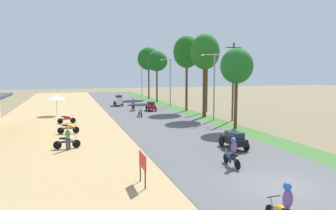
{
  "coord_description": "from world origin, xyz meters",
  "views": [
    {
      "loc": [
        -9.06,
        -11.4,
        5.28
      ],
      "look_at": [
        0.41,
        17.8,
        1.96
      ],
      "focal_mm": 32.78,
      "sensor_mm": 36.0,
      "label": 1
    }
  ],
  "objects_px": {
    "streetlamp_far": "(142,77)",
    "car_hatchback_red": "(151,106)",
    "motorbike_ahead_second": "(232,153)",
    "street_signboard": "(143,163)",
    "median_tree_fifth": "(149,59)",
    "utility_pole_near": "(233,81)",
    "median_tree_second": "(205,53)",
    "median_tree_fourth": "(157,61)",
    "motorbike_ahead_fourth": "(133,105)",
    "streetlamp_mid": "(170,79)",
    "vendor_umbrella": "(56,97)",
    "streetlamp_near": "(214,82)",
    "parked_motorbike_third": "(67,119)",
    "parked_motorbike_nearest": "(67,141)",
    "utility_pole_far": "(207,77)",
    "parked_motorbike_second": "(69,128)",
    "motorbike_foreground_rider": "(284,207)",
    "motorbike_ahead_third": "(140,112)",
    "median_tree_nearest": "(237,66)",
    "median_tree_third": "(187,52)",
    "car_sedan_black": "(234,139)",
    "car_van_white": "(118,100)",
    "pedestrian_on_shoulder": "(68,137)"
  },
  "relations": [
    {
      "from": "streetlamp_near",
      "to": "car_hatchback_red",
      "type": "relative_size",
      "value": 3.59
    },
    {
      "from": "vendor_umbrella",
      "to": "median_tree_fifth",
      "type": "bearing_deg",
      "value": 49.14
    },
    {
      "from": "car_hatchback_red",
      "to": "motorbike_ahead_third",
      "type": "height_order",
      "value": "car_hatchback_red"
    },
    {
      "from": "motorbike_foreground_rider",
      "to": "parked_motorbike_third",
      "type": "bearing_deg",
      "value": 105.71
    },
    {
      "from": "streetlamp_mid",
      "to": "utility_pole_far",
      "type": "distance_m",
      "value": 8.04
    },
    {
      "from": "street_signboard",
      "to": "car_van_white",
      "type": "height_order",
      "value": "car_van_white"
    },
    {
      "from": "vendor_umbrella",
      "to": "motorbike_ahead_fourth",
      "type": "xyz_separation_m",
      "value": [
        9.63,
        1.29,
        -1.45
      ]
    },
    {
      "from": "motorbike_ahead_second",
      "to": "street_signboard",
      "type": "bearing_deg",
      "value": -168.14
    },
    {
      "from": "vendor_umbrella",
      "to": "median_tree_fourth",
      "type": "distance_m",
      "value": 20.79
    },
    {
      "from": "utility_pole_far",
      "to": "motorbike_foreground_rider",
      "type": "height_order",
      "value": "utility_pole_far"
    },
    {
      "from": "parked_motorbike_nearest",
      "to": "motorbike_ahead_second",
      "type": "xyz_separation_m",
      "value": [
        8.65,
        -7.16,
        0.3
      ]
    },
    {
      "from": "median_tree_fifth",
      "to": "car_sedan_black",
      "type": "relative_size",
      "value": 4.41
    },
    {
      "from": "car_sedan_black",
      "to": "motorbike_ahead_fourth",
      "type": "xyz_separation_m",
      "value": [
        -2.41,
        22.25,
        0.11
      ]
    },
    {
      "from": "pedestrian_on_shoulder",
      "to": "streetlamp_near",
      "type": "distance_m",
      "value": 17.58
    },
    {
      "from": "streetlamp_near",
      "to": "motorbike_ahead_fourth",
      "type": "bearing_deg",
      "value": 122.48
    },
    {
      "from": "street_signboard",
      "to": "motorbike_ahead_third",
      "type": "distance_m",
      "value": 22.06
    },
    {
      "from": "median_tree_third",
      "to": "streetlamp_far",
      "type": "relative_size",
      "value": 1.39
    },
    {
      "from": "utility_pole_far",
      "to": "motorbike_foreground_rider",
      "type": "xyz_separation_m",
      "value": [
        -10.83,
        -29.07,
        -3.78
      ]
    },
    {
      "from": "motorbike_ahead_second",
      "to": "motorbike_ahead_third",
      "type": "relative_size",
      "value": 1.0
    },
    {
      "from": "streetlamp_far",
      "to": "parked_motorbike_third",
      "type": "bearing_deg",
      "value": -115.77
    },
    {
      "from": "median_tree_second",
      "to": "car_van_white",
      "type": "relative_size",
      "value": 3.97
    },
    {
      "from": "median_tree_nearest",
      "to": "utility_pole_near",
      "type": "bearing_deg",
      "value": 63.52
    },
    {
      "from": "streetlamp_mid",
      "to": "streetlamp_far",
      "type": "distance_m",
      "value": 19.23
    },
    {
      "from": "median_tree_fourth",
      "to": "utility_pole_far",
      "type": "relative_size",
      "value": 1.0
    },
    {
      "from": "street_signboard",
      "to": "median_tree_fifth",
      "type": "xyz_separation_m",
      "value": [
        11.72,
        44.45,
        6.7
      ]
    },
    {
      "from": "streetlamp_near",
      "to": "motorbike_ahead_fourth",
      "type": "distance_m",
      "value": 12.95
    },
    {
      "from": "parked_motorbike_nearest",
      "to": "streetlamp_far",
      "type": "height_order",
      "value": "streetlamp_far"
    },
    {
      "from": "streetlamp_far",
      "to": "car_hatchback_red",
      "type": "xyz_separation_m",
      "value": [
        -4.43,
        -24.29,
        -3.5
      ]
    },
    {
      "from": "parked_motorbike_second",
      "to": "utility_pole_near",
      "type": "bearing_deg",
      "value": 6.96
    },
    {
      "from": "median_tree_fourth",
      "to": "streetlamp_near",
      "type": "height_order",
      "value": "median_tree_fourth"
    },
    {
      "from": "median_tree_second",
      "to": "motorbike_ahead_fourth",
      "type": "bearing_deg",
      "value": 130.84
    },
    {
      "from": "car_sedan_black",
      "to": "car_hatchback_red",
      "type": "bearing_deg",
      "value": 90.33
    },
    {
      "from": "car_van_white",
      "to": "motorbike_ahead_third",
      "type": "distance_m",
      "value": 12.3
    },
    {
      "from": "street_signboard",
      "to": "motorbike_ahead_second",
      "type": "xyz_separation_m",
      "value": [
        5.32,
        1.12,
        -0.25
      ]
    },
    {
      "from": "parked_motorbike_nearest",
      "to": "streetlamp_mid",
      "type": "relative_size",
      "value": 0.25
    },
    {
      "from": "parked_motorbike_second",
      "to": "utility_pole_near",
      "type": "xyz_separation_m",
      "value": [
        16.89,
        2.06,
        3.81
      ]
    },
    {
      "from": "streetlamp_near",
      "to": "streetlamp_far",
      "type": "distance_m",
      "value": 34.13
    },
    {
      "from": "streetlamp_far",
      "to": "motorbike_foreground_rider",
      "type": "bearing_deg",
      "value": -98.39
    },
    {
      "from": "parked_motorbike_third",
      "to": "median_tree_nearest",
      "type": "relative_size",
      "value": 0.24
    },
    {
      "from": "median_tree_third",
      "to": "car_van_white",
      "type": "relative_size",
      "value": 4.15
    },
    {
      "from": "utility_pole_near",
      "to": "median_tree_second",
      "type": "bearing_deg",
      "value": 118.64
    },
    {
      "from": "streetlamp_far",
      "to": "motorbike_ahead_fourth",
      "type": "distance_m",
      "value": 24.76
    },
    {
      "from": "median_tree_fifth",
      "to": "vendor_umbrella",
      "type": "bearing_deg",
      "value": -130.86
    },
    {
      "from": "parked_motorbike_second",
      "to": "motorbike_ahead_second",
      "type": "distance_m",
      "value": 15.15
    },
    {
      "from": "parked_motorbike_second",
      "to": "motorbike_ahead_third",
      "type": "xyz_separation_m",
      "value": [
        8.01,
        7.91,
        0.02
      ]
    },
    {
      "from": "median_tree_second",
      "to": "motorbike_foreground_rider",
      "type": "height_order",
      "value": "median_tree_second"
    },
    {
      "from": "median_tree_fourth",
      "to": "motorbike_ahead_fourth",
      "type": "bearing_deg",
      "value": -120.46
    },
    {
      "from": "median_tree_nearest",
      "to": "median_tree_third",
      "type": "relative_size",
      "value": 0.74
    },
    {
      "from": "parked_motorbike_third",
      "to": "motorbike_ahead_third",
      "type": "height_order",
      "value": "motorbike_ahead_third"
    },
    {
      "from": "median_tree_fifth",
      "to": "streetlamp_near",
      "type": "height_order",
      "value": "median_tree_fifth"
    }
  ]
}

